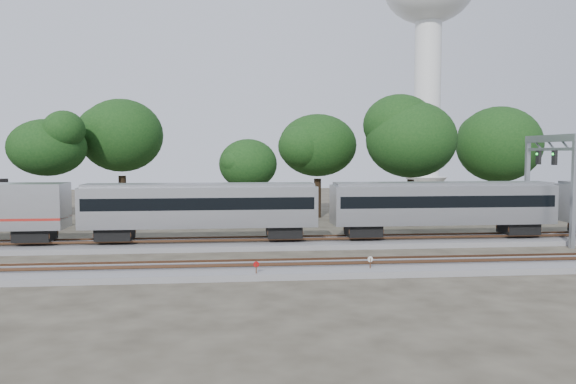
# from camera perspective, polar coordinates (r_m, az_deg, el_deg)

# --- Properties ---
(ground) EXTENTS (160.00, 160.00, 0.00)m
(ground) POSITION_cam_1_polar(r_m,az_deg,el_deg) (39.71, -4.24, -6.96)
(ground) COLOR #383328
(ground) RESTS_ON ground
(track_far) EXTENTS (160.00, 5.00, 0.73)m
(track_far) POSITION_cam_1_polar(r_m,az_deg,el_deg) (45.58, -4.44, -5.28)
(track_far) COLOR slate
(track_far) RESTS_ON ground
(track_near) EXTENTS (160.00, 5.00, 0.73)m
(track_near) POSITION_cam_1_polar(r_m,az_deg,el_deg) (35.75, -4.07, -7.85)
(track_near) COLOR slate
(track_near) RESTS_ON ground
(train) EXTENTS (96.04, 3.32, 4.89)m
(train) POSITION_cam_1_polar(r_m,az_deg,el_deg) (48.48, 15.57, -1.09)
(train) COLOR #AAACB1
(train) RESTS_ON ground
(switch_stand_red) EXTENTS (0.35, 0.12, 1.12)m
(switch_stand_red) POSITION_cam_1_polar(r_m,az_deg,el_deg) (33.61, -3.25, -7.73)
(switch_stand_red) COLOR #512D19
(switch_stand_red) RESTS_ON ground
(switch_stand_white) EXTENTS (0.36, 0.14, 1.15)m
(switch_stand_white) POSITION_cam_1_polar(r_m,az_deg,el_deg) (35.38, 8.36, -7.14)
(switch_stand_white) COLOR #512D19
(switch_stand_white) RESTS_ON ground
(switch_lever) EXTENTS (0.51, 0.32, 0.30)m
(switch_lever) POSITION_cam_1_polar(r_m,az_deg,el_deg) (35.20, 6.93, -8.15)
(switch_lever) COLOR #512D19
(switch_lever) RESTS_ON ground
(water_tower) EXTENTS (13.84, 13.84, 38.31)m
(water_tower) POSITION_cam_1_polar(r_m,az_deg,el_deg) (89.61, 14.11, 17.33)
(water_tower) COLOR silver
(water_tower) RESTS_ON ground
(signal_gantry) EXTENTS (0.63, 7.44, 9.05)m
(signal_gantry) POSITION_cam_1_polar(r_m,az_deg,el_deg) (52.33, 25.01, 2.59)
(signal_gantry) COLOR gray
(signal_gantry) RESTS_ON ground
(tree_2) EXTENTS (8.18, 8.18, 11.53)m
(tree_2) POSITION_cam_1_polar(r_m,az_deg,el_deg) (59.55, -23.28, 4.15)
(tree_2) COLOR black
(tree_2) RESTS_ON ground
(tree_3) EXTENTS (9.55, 9.55, 13.47)m
(tree_3) POSITION_cam_1_polar(r_m,az_deg,el_deg) (63.09, -16.57, 5.51)
(tree_3) COLOR black
(tree_3) RESTS_ON ground
(tree_4) EXTENTS (6.52, 6.52, 9.19)m
(tree_4) POSITION_cam_1_polar(r_m,az_deg,el_deg) (56.48, -4.07, 2.82)
(tree_4) COLOR black
(tree_4) RESTS_ON ground
(tree_5) EXTENTS (8.55, 8.55, 12.05)m
(tree_5) POSITION_cam_1_polar(r_m,az_deg,el_deg) (65.40, 3.03, 4.74)
(tree_5) COLOR black
(tree_5) RESTS_ON ground
(tree_6) EXTENTS (9.04, 9.04, 12.74)m
(tree_6) POSITION_cam_1_polar(r_m,az_deg,el_deg) (59.11, 12.41, 5.20)
(tree_6) COLOR black
(tree_6) RESTS_ON ground
(tree_7) EXTENTS (8.66, 8.66, 12.20)m
(tree_7) POSITION_cam_1_polar(r_m,az_deg,el_deg) (69.55, 20.66, 4.53)
(tree_7) COLOR black
(tree_7) RESTS_ON ground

